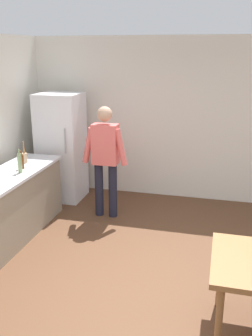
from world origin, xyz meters
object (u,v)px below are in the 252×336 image
utensil_jar (24,157)px  bottle_vinegar_tall (20,163)px  person (105,155)px  refrigerator (62,147)px  bottle_beer_brown (22,161)px

utensil_jar → bottle_vinegar_tall: size_ratio=1.00×
person → utensil_jar: 1.19m
refrigerator → bottle_vinegar_tall: bearing=-88.8°
refrigerator → bottle_vinegar_tall: refrigerator is taller
utensil_jar → bottle_vinegar_tall: (0.19, -0.44, 0.06)m
person → utensil_jar: (-1.11, -0.43, 0.00)m
bottle_vinegar_tall → refrigerator: bearing=91.2°
refrigerator → utensil_jar: size_ratio=5.62×
utensil_jar → person: bearing=21.1°
refrigerator → bottle_vinegar_tall: (0.03, -1.42, 0.14)m
refrigerator → utensil_jar: (-0.16, -0.98, 0.08)m
refrigerator → person: refrigerator is taller
refrigerator → utensil_jar: refrigerator is taller
bottle_vinegar_tall → bottle_beer_brown: bottle_vinegar_tall is taller
bottle_beer_brown → utensil_jar: bearing=114.4°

